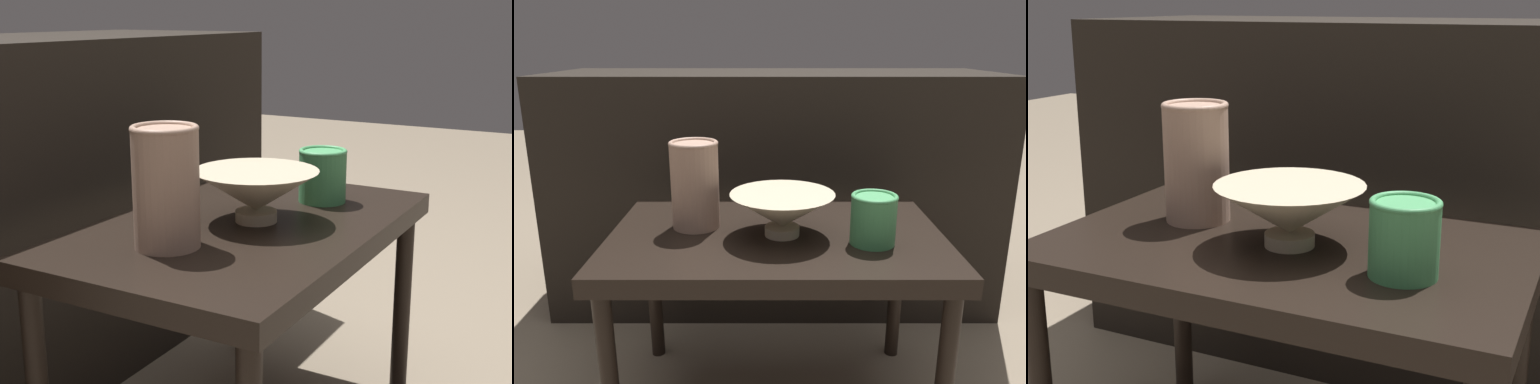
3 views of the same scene
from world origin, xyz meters
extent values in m
cube|color=black|center=(0.00, 0.00, 0.42)|extent=(0.73, 0.46, 0.04)
cylinder|color=black|center=(0.33, -0.20, 0.20)|extent=(0.04, 0.04, 0.40)
cylinder|color=black|center=(0.33, 0.20, 0.20)|extent=(0.04, 0.04, 0.40)
cube|color=black|center=(0.00, 0.60, 0.38)|extent=(1.40, 0.50, 0.76)
cylinder|color=#C1B293|center=(0.01, -0.02, 0.45)|extent=(0.08, 0.08, 0.02)
cone|color=#C1B293|center=(0.01, -0.02, 0.50)|extent=(0.22, 0.22, 0.07)
cylinder|color=tan|center=(-0.18, 0.04, 0.54)|extent=(0.11, 0.11, 0.19)
torus|color=tan|center=(-0.18, 0.04, 0.63)|extent=(0.11, 0.11, 0.01)
cylinder|color=#47995B|center=(0.20, -0.06, 0.49)|extent=(0.09, 0.09, 0.10)
torus|color=#47995B|center=(0.20, -0.06, 0.54)|extent=(0.10, 0.10, 0.01)
camera|label=1|loc=(-1.06, -0.62, 0.81)|focal=50.00mm
camera|label=2|loc=(-0.01, -1.03, 0.84)|focal=35.00mm
camera|label=3|loc=(0.43, -0.93, 0.79)|focal=50.00mm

